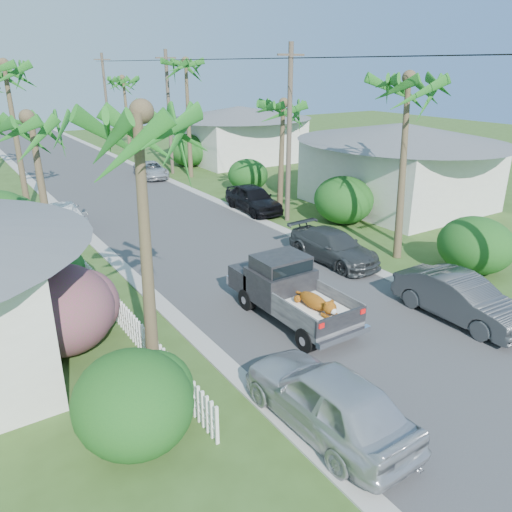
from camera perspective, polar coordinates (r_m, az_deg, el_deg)
ground at (r=15.17m, az=16.20°, el=-11.55°), size 120.00×120.00×0.00m
road at (r=35.39m, az=-15.80°, el=7.28°), size 8.00×100.00×0.02m
curb_left at (r=34.40m, az=-22.62°, el=6.10°), size 0.60×100.00×0.06m
curb_right at (r=36.86m, az=-9.41°, el=8.35°), size 0.60×100.00×0.06m
pickup_truck at (r=16.67m, az=3.39°, el=-3.63°), size 1.98×5.12×2.06m
parked_car_rn at (r=17.83m, az=22.27°, el=-4.51°), size 1.60×4.53×1.49m
parked_car_rm at (r=21.60m, az=8.84°, el=1.03°), size 1.96×4.58×1.32m
parked_car_rf at (r=28.79m, az=-0.32°, el=6.56°), size 2.06×4.53×1.51m
parked_car_rd at (r=38.61m, az=-11.88°, el=9.59°), size 2.44×4.36×1.15m
parked_car_ln at (r=12.00m, az=8.18°, el=-15.85°), size 2.00×4.73×1.60m
parked_car_lf at (r=27.54m, az=-21.26°, el=4.32°), size 2.30×4.98×1.41m
palm_l_a at (r=11.70m, az=-13.75°, el=15.43°), size 4.40×4.40×8.20m
palm_l_b at (r=20.32m, az=-24.33°, el=14.15°), size 4.40×4.40×7.40m
palm_l_c at (r=30.24m, az=-26.86°, el=18.86°), size 4.40×4.40×9.20m
palm_r_a at (r=21.60m, az=17.43°, el=18.73°), size 4.40×4.40×8.70m
palm_r_b at (r=28.50m, az=3.03°, el=16.98°), size 4.40×4.40×7.20m
palm_r_c at (r=37.70m, az=-8.05°, el=21.09°), size 4.40×4.40×9.40m
palm_r_d at (r=50.78m, az=-14.90°, el=19.02°), size 4.40×4.40×8.00m
shrub_l_a at (r=11.60m, az=-13.86°, el=-15.96°), size 2.60×2.86×2.20m
shrub_l_b at (r=15.64m, az=-21.34°, el=-5.71°), size 3.00×3.30×2.60m
shrub_l_c at (r=19.46m, az=-22.76°, el=-1.64°), size 2.40×2.64×2.00m
shrub_r_a at (r=21.96m, az=23.79°, el=1.14°), size 2.80×3.08×2.30m
shrub_r_b at (r=26.97m, az=9.97°, el=6.33°), size 3.00×3.30×2.50m
shrub_r_c at (r=33.79m, az=-0.94°, el=9.25°), size 2.60×2.86×2.10m
shrub_r_d at (r=42.61m, az=-7.73°, el=11.88°), size 3.20×3.52×2.60m
picket_fence at (r=15.94m, az=-14.23°, el=-7.57°), size 0.10×11.00×1.00m
house_right_near at (r=31.12m, az=15.97°, el=9.63°), size 8.00×9.00×4.80m
house_right_far at (r=44.85m, az=-1.88°, el=13.57°), size 9.00×8.00×4.60m
utility_pole_b at (r=26.44m, az=3.80°, el=13.71°), size 1.60×0.26×9.00m
utility_pole_c at (r=39.41m, az=-9.91°, el=15.87°), size 1.60×0.26×9.00m
utility_pole_d at (r=53.45m, az=-16.73°, el=16.62°), size 1.60×0.26×9.00m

